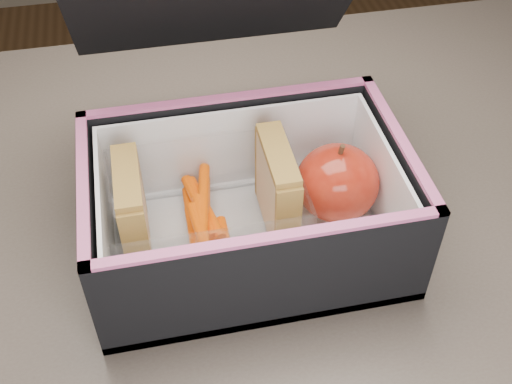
# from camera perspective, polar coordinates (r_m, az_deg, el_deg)

# --- Properties ---
(kitchen_table) EXTENTS (1.20, 0.80, 0.75)m
(kitchen_table) POSITION_cam_1_polar(r_m,az_deg,el_deg) (0.75, 1.60, -7.11)
(kitchen_table) COLOR brown
(kitchen_table) RESTS_ON ground
(lunch_bag) EXTENTS (0.30, 0.32, 0.27)m
(lunch_bag) POSITION_cam_1_polar(r_m,az_deg,el_deg) (0.62, -0.82, -0.38)
(lunch_bag) COLOR black
(lunch_bag) RESTS_ON kitchen_table
(plastic_tub) EXTENTS (0.18, 0.13, 0.08)m
(plastic_tub) POSITION_cam_1_polar(r_m,az_deg,el_deg) (0.63, -4.40, -1.54)
(plastic_tub) COLOR white
(plastic_tub) RESTS_ON lunch_bag
(sandwich_left) EXTENTS (0.02, 0.09, 0.10)m
(sandwich_left) POSITION_cam_1_polar(r_m,az_deg,el_deg) (0.62, -10.90, -1.63)
(sandwich_left) COLOR #D0B286
(sandwich_left) RESTS_ON plastic_tub
(sandwich_right) EXTENTS (0.02, 0.09, 0.10)m
(sandwich_right) POSITION_cam_1_polar(r_m,az_deg,el_deg) (0.62, 1.89, 0.30)
(sandwich_right) COLOR #D0B286
(sandwich_right) RESTS_ON plastic_tub
(carrot_sticks) EXTENTS (0.04, 0.15, 0.03)m
(carrot_sticks) POSITION_cam_1_polar(r_m,az_deg,el_deg) (0.64, -4.71, -2.72)
(carrot_sticks) COLOR #F94A01
(carrot_sticks) RESTS_ON plastic_tub
(paper_napkin) EXTENTS (0.08, 0.08, 0.01)m
(paper_napkin) POSITION_cam_1_polar(r_m,az_deg,el_deg) (0.67, 6.55, -1.78)
(paper_napkin) COLOR white
(paper_napkin) RESTS_ON lunch_bag
(red_apple) EXTENTS (0.11, 0.11, 0.09)m
(red_apple) POSITION_cam_1_polar(r_m,az_deg,el_deg) (0.64, 7.24, 0.83)
(red_apple) COLOR maroon
(red_apple) RESTS_ON paper_napkin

